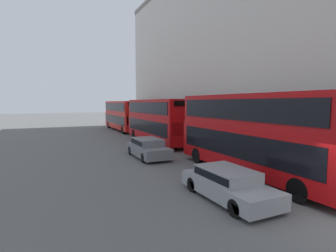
# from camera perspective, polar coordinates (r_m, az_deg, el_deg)

# --- Properties ---
(bus_leading) EXTENTS (2.59, 10.67, 4.35)m
(bus_leading) POSITION_cam_1_polar(r_m,az_deg,el_deg) (14.60, 18.09, -1.06)
(bus_leading) COLOR #B20C0F
(bus_leading) RESTS_ON ground
(bus_second_in_queue) EXTENTS (2.59, 10.81, 4.20)m
(bus_second_in_queue) POSITION_cam_1_polar(r_m,az_deg,el_deg) (25.58, -2.28, 1.57)
(bus_second_in_queue) COLOR #B20C0F
(bus_second_in_queue) RESTS_ON ground
(bus_third_in_queue) EXTENTS (2.59, 11.15, 4.10)m
(bus_third_in_queue) POSITION_cam_1_polar(r_m,az_deg,el_deg) (37.24, -9.76, 2.53)
(bus_third_in_queue) COLOR red
(bus_third_in_queue) RESTS_ON ground
(car_dark_sedan) EXTENTS (1.85, 4.46, 1.25)m
(car_dark_sedan) POSITION_cam_1_polar(r_m,az_deg,el_deg) (11.09, 12.88, -11.99)
(car_dark_sedan) COLOR gray
(car_dark_sedan) RESTS_ON ground
(car_hatchback) EXTENTS (1.90, 4.43, 1.36)m
(car_hatchback) POSITION_cam_1_polar(r_m,az_deg,el_deg) (18.78, -4.40, -4.66)
(car_hatchback) COLOR slate
(car_hatchback) RESTS_ON ground
(pedestrian) EXTENTS (0.36, 0.36, 1.70)m
(pedestrian) POSITION_cam_1_polar(r_m,az_deg,el_deg) (17.97, 20.72, -5.24)
(pedestrian) COLOR #334C6B
(pedestrian) RESTS_ON ground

